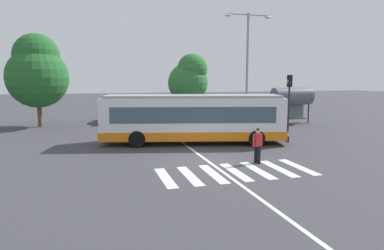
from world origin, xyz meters
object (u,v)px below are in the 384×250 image
at_px(traffic_light_far_corner, 289,94).
at_px(background_tree_left, 37,71).
at_px(pedestrian_crossing_street, 258,144).
at_px(twin_arm_street_lamp, 247,59).
at_px(parked_car_blue, 169,112).
at_px(background_tree_right, 189,79).
at_px(parked_car_black, 144,113).
at_px(parked_car_silver, 196,112).
at_px(city_transit_bus, 193,118).
at_px(bus_stop_shelter, 292,97).
at_px(parked_car_champagne, 112,114).

height_order(traffic_light_far_corner, background_tree_left, background_tree_left).
relative_size(pedestrian_crossing_street, twin_arm_street_lamp, 0.18).
relative_size(pedestrian_crossing_street, background_tree_left, 0.22).
distance_m(parked_car_blue, background_tree_right, 3.88).
relative_size(background_tree_left, background_tree_right, 1.20).
relative_size(parked_car_black, parked_car_silver, 1.01).
distance_m(city_transit_bus, parked_car_black, 12.22).
distance_m(bus_stop_shelter, background_tree_right, 10.02).
relative_size(pedestrian_crossing_street, parked_car_black, 0.38).
bearing_deg(traffic_light_far_corner, twin_arm_street_lamp, 119.29).
bearing_deg(pedestrian_crossing_street, city_transit_bus, 105.33).
bearing_deg(city_transit_bus, parked_car_blue, 84.73).
bearing_deg(parked_car_champagne, traffic_light_far_corner, -37.54).
bearing_deg(traffic_light_far_corner, background_tree_right, 116.42).
distance_m(city_transit_bus, pedestrian_crossing_street, 6.01).
xyz_separation_m(parked_car_champagne, background_tree_left, (-6.06, -1.42, 3.89)).
xyz_separation_m(parked_car_silver, background_tree_left, (-14.21, -1.35, 3.89)).
relative_size(city_transit_bus, pedestrian_crossing_street, 6.81).
bearing_deg(parked_car_silver, parked_car_champagne, 179.53).
height_order(parked_car_silver, background_tree_left, background_tree_left).
bearing_deg(parked_car_blue, background_tree_right, 3.99).
bearing_deg(traffic_light_far_corner, parked_car_silver, 114.85).
height_order(pedestrian_crossing_street, traffic_light_far_corner, traffic_light_far_corner).
height_order(pedestrian_crossing_street, twin_arm_street_lamp, twin_arm_street_lamp).
xyz_separation_m(parked_car_champagne, traffic_light_far_corner, (12.60, -9.68, 2.17)).
distance_m(parked_car_black, traffic_light_far_corner, 13.85).
height_order(city_transit_bus, background_tree_right, background_tree_right).
relative_size(parked_car_champagne, parked_car_blue, 1.00).
distance_m(traffic_light_far_corner, background_tree_right, 11.36).
height_order(pedestrian_crossing_street, bus_stop_shelter, bus_stop_shelter).
height_order(city_transit_bus, twin_arm_street_lamp, twin_arm_street_lamp).
xyz_separation_m(bus_stop_shelter, background_tree_left, (-21.56, 4.05, 2.24)).
relative_size(parked_car_silver, bus_stop_shelter, 1.24).
height_order(pedestrian_crossing_street, parked_car_black, pedestrian_crossing_street).
distance_m(parked_car_champagne, traffic_light_far_corner, 16.03).
height_order(parked_car_champagne, parked_car_blue, same).
bearing_deg(traffic_light_far_corner, pedestrian_crossing_street, -129.35).
relative_size(city_transit_bus, parked_car_champagne, 2.56).
height_order(parked_car_black, background_tree_left, background_tree_left).
height_order(city_transit_bus, parked_car_black, city_transit_bus).
xyz_separation_m(twin_arm_street_lamp, background_tree_left, (-16.74, 4.85, -1.04)).
relative_size(parked_car_blue, parked_car_silver, 1.01).
bearing_deg(parked_car_silver, background_tree_right, 138.59).
distance_m(bus_stop_shelter, twin_arm_street_lamp, 5.88).
relative_size(parked_car_black, parked_car_blue, 1.00).
bearing_deg(parked_car_blue, twin_arm_street_lamp, -51.51).
height_order(twin_arm_street_lamp, background_tree_left, twin_arm_street_lamp).
distance_m(pedestrian_crossing_street, twin_arm_street_lamp, 13.38).
xyz_separation_m(bus_stop_shelter, twin_arm_street_lamp, (-4.81, -0.80, 3.27)).
relative_size(twin_arm_street_lamp, background_tree_right, 1.44).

